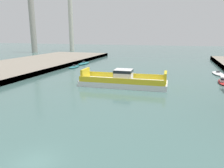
{
  "coord_description": "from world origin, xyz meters",
  "views": [
    {
      "loc": [
        11.23,
        -13.41,
        10.66
      ],
      "look_at": [
        0.0,
        21.98,
        2.0
      ],
      "focal_mm": 34.4,
      "sensor_mm": 36.0,
      "label": 1
    }
  ],
  "objects_px": {
    "chain_ferry": "(123,81)",
    "smokestack_distant_b": "(32,16)",
    "moored_boat_mid_right": "(74,67)",
    "moored_boat_far_left": "(224,81)",
    "moored_boat_near_left": "(218,73)",
    "smokestack_distant_a": "(71,17)",
    "moored_boat_near_right": "(84,63)"
  },
  "relations": [
    {
      "from": "moored_boat_near_right",
      "to": "smokestack_distant_a",
      "type": "height_order",
      "value": "smokestack_distant_a"
    },
    {
      "from": "chain_ferry",
      "to": "smokestack_distant_b",
      "type": "height_order",
      "value": "smokestack_distant_b"
    },
    {
      "from": "moored_boat_near_left",
      "to": "smokestack_distant_b",
      "type": "height_order",
      "value": "smokestack_distant_b"
    },
    {
      "from": "smokestack_distant_a",
      "to": "smokestack_distant_b",
      "type": "bearing_deg",
      "value": -134.61
    },
    {
      "from": "chain_ferry",
      "to": "moored_boat_near_left",
      "type": "xyz_separation_m",
      "value": [
        21.17,
        20.71,
        -0.84
      ]
    },
    {
      "from": "moored_boat_near_left",
      "to": "moored_boat_mid_right",
      "type": "bearing_deg",
      "value": -178.62
    },
    {
      "from": "moored_boat_near_left",
      "to": "smokestack_distant_a",
      "type": "height_order",
      "value": "smokestack_distant_a"
    },
    {
      "from": "moored_boat_near_left",
      "to": "smokestack_distant_b",
      "type": "distance_m",
      "value": 105.05
    },
    {
      "from": "smokestack_distant_a",
      "to": "smokestack_distant_b",
      "type": "distance_m",
      "value": 22.85
    },
    {
      "from": "smokestack_distant_a",
      "to": "smokestack_distant_b",
      "type": "xyz_separation_m",
      "value": [
        -16.05,
        -16.27,
        -0.24
      ]
    },
    {
      "from": "chain_ferry",
      "to": "moored_boat_near_left",
      "type": "relative_size",
      "value": 2.51
    },
    {
      "from": "chain_ferry",
      "to": "smokestack_distant_b",
      "type": "relative_size",
      "value": 0.47
    },
    {
      "from": "chain_ferry",
      "to": "moored_boat_far_left",
      "type": "height_order",
      "value": "chain_ferry"
    },
    {
      "from": "moored_boat_mid_right",
      "to": "smokestack_distant_a",
      "type": "relative_size",
      "value": 0.16
    },
    {
      "from": "smokestack_distant_b",
      "to": "moored_boat_near_left",
      "type": "bearing_deg",
      "value": -25.89
    },
    {
      "from": "moored_boat_near_left",
      "to": "moored_boat_far_left",
      "type": "xyz_separation_m",
      "value": [
        -0.41,
        -11.49,
        0.34
      ]
    },
    {
      "from": "moored_boat_mid_right",
      "to": "smokestack_distant_a",
      "type": "bearing_deg",
      "value": 118.47
    },
    {
      "from": "moored_boat_near_left",
      "to": "smokestack_distant_b",
      "type": "xyz_separation_m",
      "value": [
        -92.7,
        45.0,
        20.42
      ]
    },
    {
      "from": "chain_ferry",
      "to": "moored_boat_near_right",
      "type": "relative_size",
      "value": 2.35
    },
    {
      "from": "moored_boat_near_right",
      "to": "smokestack_distant_a",
      "type": "distance_m",
      "value": 66.53
    },
    {
      "from": "moored_boat_mid_right",
      "to": "moored_boat_near_left",
      "type": "bearing_deg",
      "value": 1.38
    },
    {
      "from": "chain_ferry",
      "to": "smokestack_distant_b",
      "type": "bearing_deg",
      "value": 137.43
    },
    {
      "from": "moored_boat_near_left",
      "to": "smokestack_distant_a",
      "type": "bearing_deg",
      "value": 141.37
    },
    {
      "from": "moored_boat_near_right",
      "to": "smokestack_distant_b",
      "type": "relative_size",
      "value": 0.2
    },
    {
      "from": "moored_boat_near_left",
      "to": "smokestack_distant_a",
      "type": "relative_size",
      "value": 0.18
    },
    {
      "from": "moored_boat_near_right",
      "to": "chain_ferry",
      "type": "bearing_deg",
      "value": -51.77
    },
    {
      "from": "chain_ferry",
      "to": "moored_boat_near_right",
      "type": "bearing_deg",
      "value": 128.23
    },
    {
      "from": "moored_boat_far_left",
      "to": "smokestack_distant_b",
      "type": "xyz_separation_m",
      "value": [
        -92.29,
        56.49,
        20.08
      ]
    },
    {
      "from": "chain_ferry",
      "to": "moored_boat_mid_right",
      "type": "relative_size",
      "value": 2.9
    },
    {
      "from": "moored_boat_near_right",
      "to": "moored_boat_far_left",
      "type": "relative_size",
      "value": 1.06
    },
    {
      "from": "moored_boat_mid_right",
      "to": "moored_boat_far_left",
      "type": "bearing_deg",
      "value": -13.84
    },
    {
      "from": "smokestack_distant_a",
      "to": "smokestack_distant_b",
      "type": "relative_size",
      "value": 1.01
    }
  ]
}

